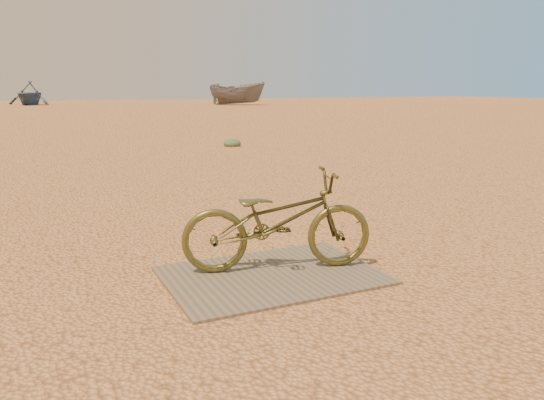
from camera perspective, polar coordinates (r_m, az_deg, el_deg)
name	(u,v)px	position (r m, az deg, el deg)	size (l,w,h in m)	color
ground	(315,271)	(4.44, 4.64, -7.57)	(120.00, 120.00, 0.00)	#E8995B
plywood_board	(272,275)	(4.29, 0.00, -8.09)	(1.67, 1.18, 0.02)	#6E5E4A
bicycle	(278,221)	(4.29, 0.61, -2.23)	(0.54, 1.55, 0.81)	brown
boat_far_left	(29,93)	(48.57, -24.65, 10.43)	(3.23, 3.74, 1.97)	#355074
boat_mid_right	(237,94)	(44.59, -3.78, 11.35)	(1.80, 4.78, 1.85)	slate
boat_far_right	(247,96)	(58.47, -2.66, 11.16)	(3.73, 5.23, 1.08)	silver
kale_b	(232,146)	(13.65, -4.30, 5.80)	(0.45, 0.45, 0.25)	#53704C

